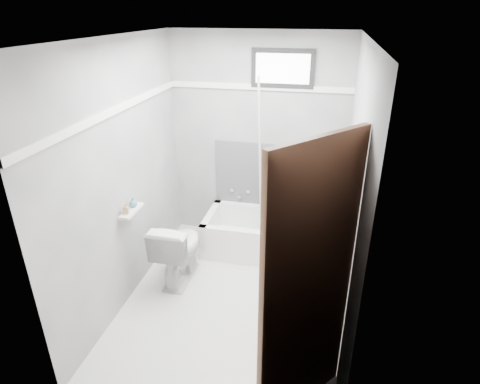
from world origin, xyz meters
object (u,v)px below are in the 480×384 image
(bathtub, at_px, (270,235))
(door, at_px, (351,331))
(soap_bottle_a, at_px, (126,208))
(toilet, at_px, (179,249))
(soap_bottle_b, at_px, (133,202))
(office_chair, at_px, (296,202))

(bathtub, distance_m, door, 2.46)
(bathtub, bearing_deg, soap_bottle_a, -137.67)
(door, bearing_deg, toilet, 136.63)
(door, xyz_separation_m, soap_bottle_a, (-1.92, 1.14, -0.03))
(door, distance_m, soap_bottle_a, 2.24)
(soap_bottle_a, bearing_deg, toilet, 48.92)
(soap_bottle_b, bearing_deg, office_chair, 34.26)
(toilet, height_order, soap_bottle_b, soap_bottle_b)
(soap_bottle_a, bearing_deg, bathtub, 42.33)
(bathtub, xyz_separation_m, soap_bottle_b, (-1.17, -0.93, 0.75))
(office_chair, relative_size, soap_bottle_a, 9.79)
(bathtub, height_order, toilet, toilet)
(soap_bottle_a, bearing_deg, soap_bottle_b, 90.00)
(office_chair, xyz_separation_m, toilet, (-1.11, -0.75, -0.30))
(office_chair, height_order, door, door)
(office_chair, xyz_separation_m, door, (0.49, -2.26, 0.36))
(door, distance_m, soap_bottle_b, 2.31)
(bathtub, height_order, soap_bottle_b, soap_bottle_b)
(bathtub, relative_size, office_chair, 1.45)
(door, xyz_separation_m, soap_bottle_b, (-1.92, 1.28, -0.04))
(toilet, bearing_deg, bathtub, -139.74)
(toilet, bearing_deg, office_chair, -145.22)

